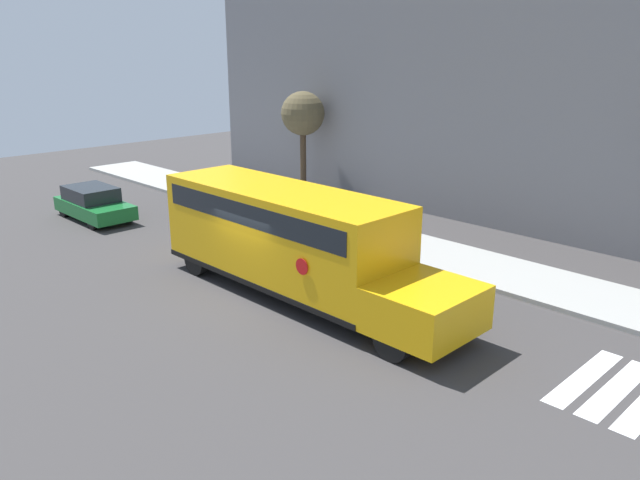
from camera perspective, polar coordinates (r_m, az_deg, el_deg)
The scene contains 6 objects.
ground_plane at distance 18.78m, azimuth -5.50°, elevation -4.84°, with size 60.00×60.00×0.00m, color #3A3838.
sidewalk_strip at distance 23.13m, azimuth 7.03°, elevation -0.36°, with size 44.00×3.00×0.15m.
building_backdrop at distance 27.45m, azimuth 16.45°, elevation 16.37°, with size 32.00×4.00×13.81m.
school_bus at distance 18.07m, azimuth -2.64°, elevation 0.30°, with size 10.50×2.57×3.12m.
parked_car at distance 28.02m, azimuth -20.00°, elevation 3.16°, with size 4.11×1.77×1.38m.
tree_near_sidewalk at distance 30.41m, azimuth -1.58°, elevation 11.37°, with size 2.09×2.09×4.99m.
Camera 1 is at (13.57, -10.87, 7.10)m, focal length 35.00 mm.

